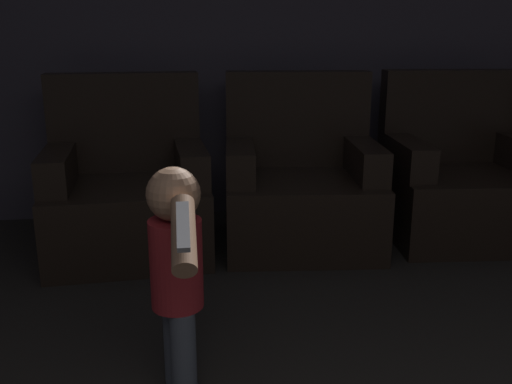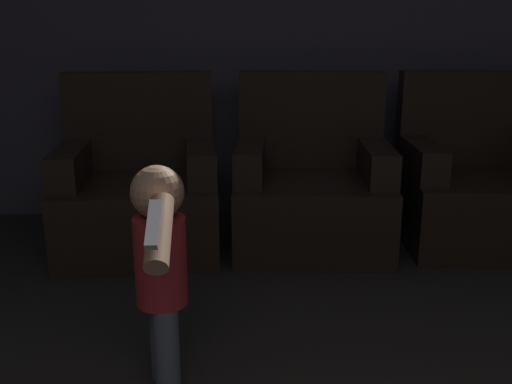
{
  "view_description": "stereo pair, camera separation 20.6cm",
  "coord_description": "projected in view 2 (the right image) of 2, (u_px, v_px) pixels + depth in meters",
  "views": [
    {
      "loc": [
        -0.4,
        0.52,
        1.27
      ],
      "look_at": [
        -0.07,
        3.06,
        0.54
      ],
      "focal_mm": 40.0,
      "sensor_mm": 36.0,
      "label": 1
    },
    {
      "loc": [
        -0.19,
        0.5,
        1.27
      ],
      "look_at": [
        -0.07,
        3.06,
        0.54
      ],
      "focal_mm": 40.0,
      "sensor_mm": 36.0,
      "label": 2
    }
  ],
  "objects": [
    {
      "name": "wall_back",
      "position": [
        255.0,
        26.0,
        3.84
      ],
      "size": [
        8.4,
        0.05,
        2.6
      ],
      "color": "#3D3842",
      "rests_on": "ground_plane"
    },
    {
      "name": "person_toddler",
      "position": [
        160.0,
        262.0,
        1.98
      ],
      "size": [
        0.18,
        0.57,
        0.84
      ],
      "rotation": [
        0.0,
        0.0,
        1.83
      ],
      "color": "#474C56",
      "rests_on": "ground_plane"
    },
    {
      "name": "armchair_middle",
      "position": [
        311.0,
        189.0,
        3.45
      ],
      "size": [
        0.96,
        0.88,
        1.03
      ],
      "rotation": [
        0.0,
        0.0,
        -0.09
      ],
      "color": "black",
      "rests_on": "ground_plane"
    },
    {
      "name": "armchair_right",
      "position": [
        477.0,
        187.0,
        3.5
      ],
      "size": [
        0.96,
        0.87,
        1.03
      ],
      "rotation": [
        0.0,
        0.0,
        -0.08
      ],
      "color": "black",
      "rests_on": "ground_plane"
    },
    {
      "name": "armchair_left",
      "position": [
        139.0,
        191.0,
        3.4
      ],
      "size": [
        0.95,
        0.86,
        1.03
      ],
      "rotation": [
        0.0,
        0.0,
        0.07
      ],
      "color": "black",
      "rests_on": "ground_plane"
    }
  ]
}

